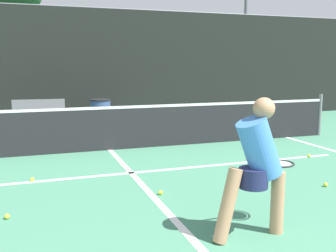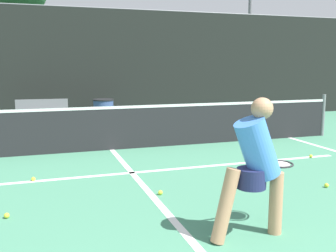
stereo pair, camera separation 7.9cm
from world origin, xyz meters
name	(u,v)px [view 1 (the left image)]	position (x,y,z in m)	size (l,w,h in m)	color
court_service_line	(131,173)	(0.00, 5.98, 0.00)	(8.25, 0.10, 0.01)	white
court_center_mark	(150,193)	(0.00, 4.87, 0.00)	(0.10, 6.06, 0.01)	white
net	(109,127)	(0.00, 7.90, 0.51)	(11.09, 0.09, 1.07)	slate
fence_back	(83,66)	(0.00, 12.21, 1.78)	(24.00, 0.06, 3.58)	black
player_practicing	(257,163)	(0.67, 3.12, 0.81)	(1.14, 0.60, 1.51)	tan
tennis_ball_scattered_0	(161,193)	(0.13, 4.74, 0.03)	(0.07, 0.07, 0.07)	#D1E033
tennis_ball_scattered_1	(309,156)	(3.62, 5.93, 0.03)	(0.07, 0.07, 0.07)	#D1E033
tennis_ball_scattered_2	(7,216)	(-1.89, 4.50, 0.03)	(0.07, 0.07, 0.07)	#D1E033
tennis_ball_scattered_4	(326,185)	(2.60, 4.27, 0.03)	(0.07, 0.07, 0.07)	#D1E033
tennis_ball_scattered_6	(32,179)	(-1.60, 6.01, 0.03)	(0.07, 0.07, 0.07)	#D1E033
courtside_bench	(39,114)	(-1.38, 11.08, 0.46)	(1.45, 0.49, 0.86)	slate
trash_bin	(101,113)	(0.37, 11.26, 0.41)	(0.62, 0.62, 0.81)	#384C7F
parked_car	(130,95)	(2.09, 14.71, 0.62)	(1.89, 4.21, 1.47)	black
building_far	(51,56)	(0.00, 31.73, 2.47)	(36.00, 2.40, 4.93)	#B2ADA3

